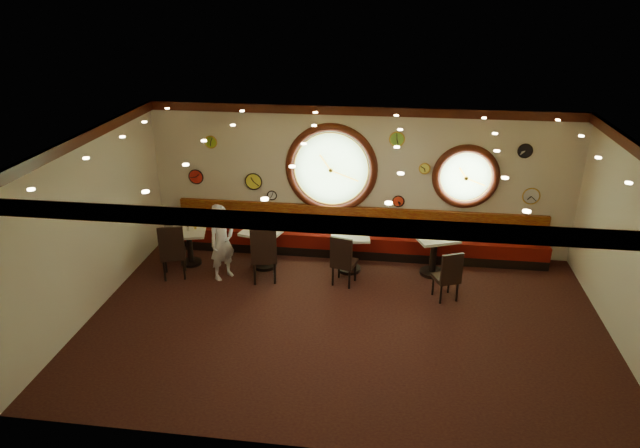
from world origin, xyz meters
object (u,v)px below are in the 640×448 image
at_px(chair_b, 264,251).
at_px(condiment_d_pepper, 433,235).
at_px(chair_d, 449,273).
at_px(chair_c, 343,258).
at_px(table_c, 349,247).
at_px(condiment_a_salt, 187,229).
at_px(condiment_c_pepper, 351,231).
at_px(condiment_d_salt, 428,233).
at_px(chair_a, 172,248).
at_px(condiment_c_salt, 345,230).
at_px(condiment_c_bottle, 354,228).
at_px(condiment_b_bottle, 266,225).
at_px(table_b, 264,243).
at_px(table_d, 434,250).
at_px(condiment_d_bottle, 442,230).
at_px(condiment_a_bottle, 195,226).
at_px(waiter, 222,242).
at_px(condiment_b_pepper, 261,227).
at_px(condiment_a_pepper, 188,229).
at_px(condiment_b_salt, 262,226).

relative_size(chair_b, condiment_d_pepper, 7.30).
bearing_deg(chair_d, chair_c, 147.89).
height_order(chair_b, chair_c, chair_b).
bearing_deg(table_c, condiment_a_salt, -177.79).
bearing_deg(condiment_c_pepper, condiment_a_salt, -177.50).
xyz_separation_m(chair_c, condiment_d_salt, (1.62, 0.71, 0.30)).
bearing_deg(condiment_d_pepper, chair_a, -171.09).
xyz_separation_m(condiment_a_salt, condiment_c_salt, (3.27, 0.21, 0.08)).
relative_size(condiment_d_salt, condiment_c_bottle, 0.59).
bearing_deg(condiment_b_bottle, table_b, -138.10).
relative_size(chair_b, condiment_c_bottle, 5.09).
height_order(table_d, condiment_b_bottle, condiment_b_bottle).
relative_size(condiment_d_pepper, condiment_d_bottle, 0.58).
xyz_separation_m(condiment_d_salt, condiment_d_bottle, (0.28, 0.09, 0.04)).
bearing_deg(chair_d, condiment_d_salt, 86.75).
bearing_deg(chair_c, chair_b, -162.21).
height_order(condiment_a_salt, condiment_a_bottle, condiment_a_bottle).
xyz_separation_m(chair_a, condiment_a_salt, (0.08, 0.68, 0.14)).
height_order(table_d, condiment_a_salt, table_d).
xyz_separation_m(chair_a, condiment_d_salt, (4.99, 0.88, 0.25)).
distance_m(condiment_c_bottle, condiment_d_bottle, 1.76).
height_order(condiment_a_salt, waiter, waiter).
height_order(table_c, chair_a, chair_a).
distance_m(condiment_b_pepper, condiment_c_pepper, 1.83).
bearing_deg(table_d, waiter, -170.53).
relative_size(condiment_c_bottle, condiment_d_bottle, 0.83).
relative_size(condiment_a_pepper, condiment_c_bottle, 0.68).
relative_size(chair_b, condiment_b_pepper, 8.01).
distance_m(chair_c, condiment_a_pepper, 3.31).
relative_size(table_c, table_d, 0.84).
bearing_deg(table_c, condiment_d_bottle, 4.90).
height_order(chair_c, condiment_b_pepper, chair_c).
height_order(table_d, condiment_b_salt, condiment_b_salt).
bearing_deg(condiment_c_salt, chair_d, -27.35).
distance_m(chair_d, condiment_c_salt, 2.29).
distance_m(condiment_b_pepper, condiment_c_bottle, 1.88).
height_order(table_d, condiment_c_bottle, condiment_c_bottle).
xyz_separation_m(condiment_a_pepper, condiment_d_bottle, (5.16, 0.31, 0.14)).
relative_size(table_c, waiter, 0.55).
bearing_deg(condiment_a_pepper, condiment_c_bottle, 4.53).
bearing_deg(table_c, condiment_a_pepper, -177.42).
bearing_deg(condiment_b_salt, chair_b, -75.53).
bearing_deg(condiment_d_pepper, chair_c, -159.98).
bearing_deg(condiment_a_bottle, table_b, -1.73).
relative_size(table_b, chair_b, 1.28).
xyz_separation_m(chair_a, waiter, (0.97, 0.19, 0.12)).
bearing_deg(chair_d, condiment_c_salt, 129.60).
bearing_deg(condiment_c_pepper, condiment_a_pepper, -177.13).
bearing_deg(table_c, condiment_c_pepper, 40.63).
relative_size(chair_a, condiment_c_salt, 7.80).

